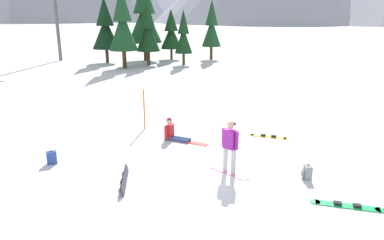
{
  "coord_description": "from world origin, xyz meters",
  "views": [
    {
      "loc": [
        -1.02,
        -9.77,
        4.96
      ],
      "look_at": [
        0.79,
        3.3,
        1.0
      ],
      "focal_mm": 33.73,
      "sensor_mm": 36.0,
      "label": 1
    }
  ],
  "objects_px": {
    "trail_marker_pole": "(144,109)",
    "pine_tree_short": "(212,27)",
    "backpack_grey": "(307,172)",
    "loose_snowboard_near_right": "(268,136)",
    "snowboarder_foreground": "(230,146)",
    "pine_tree_leaning": "(148,30)",
    "backpack_blue": "(52,158)",
    "loose_snowboard_far_spare": "(124,179)",
    "pine_tree_slender": "(105,27)",
    "pine_tree_tall": "(171,32)",
    "loose_snowboard_near_left": "(347,206)",
    "pine_tree_broad": "(183,35)",
    "pine_tree_young": "(144,16)",
    "snowboarder_midground": "(173,133)",
    "pine_tree_twin": "(123,23)"
  },
  "relations": [
    {
      "from": "trail_marker_pole",
      "to": "pine_tree_short",
      "type": "distance_m",
      "value": 25.07
    },
    {
      "from": "backpack_grey",
      "to": "loose_snowboard_near_right",
      "type": "bearing_deg",
      "value": 87.96
    },
    {
      "from": "snowboarder_foreground",
      "to": "pine_tree_leaning",
      "type": "relative_size",
      "value": 0.28
    },
    {
      "from": "snowboarder_foreground",
      "to": "backpack_blue",
      "type": "height_order",
      "value": "snowboarder_foreground"
    },
    {
      "from": "trail_marker_pole",
      "to": "loose_snowboard_far_spare",
      "type": "bearing_deg",
      "value": -97.35
    },
    {
      "from": "pine_tree_slender",
      "to": "pine_tree_tall",
      "type": "bearing_deg",
      "value": 15.48
    },
    {
      "from": "loose_snowboard_near_left",
      "to": "backpack_grey",
      "type": "distance_m",
      "value": 1.78
    },
    {
      "from": "loose_snowboard_near_right",
      "to": "backpack_grey",
      "type": "height_order",
      "value": "backpack_grey"
    },
    {
      "from": "loose_snowboard_near_right",
      "to": "pine_tree_broad",
      "type": "distance_m",
      "value": 21.74
    },
    {
      "from": "loose_snowboard_near_right",
      "to": "backpack_blue",
      "type": "xyz_separation_m",
      "value": [
        -8.24,
        -1.62,
        0.19
      ]
    },
    {
      "from": "loose_snowboard_near_right",
      "to": "loose_snowboard_far_spare",
      "type": "relative_size",
      "value": 0.86
    },
    {
      "from": "backpack_grey",
      "to": "trail_marker_pole",
      "type": "bearing_deg",
      "value": 130.88
    },
    {
      "from": "pine_tree_short",
      "to": "trail_marker_pole",
      "type": "bearing_deg",
      "value": -107.52
    },
    {
      "from": "pine_tree_leaning",
      "to": "loose_snowboard_near_left",
      "type": "bearing_deg",
      "value": -80.52
    },
    {
      "from": "snowboarder_foreground",
      "to": "pine_tree_broad",
      "type": "bearing_deg",
      "value": 86.77
    },
    {
      "from": "backpack_blue",
      "to": "trail_marker_pole",
      "type": "distance_m",
      "value": 4.7
    },
    {
      "from": "pine_tree_tall",
      "to": "backpack_grey",
      "type": "bearing_deg",
      "value": -86.74
    },
    {
      "from": "trail_marker_pole",
      "to": "pine_tree_young",
      "type": "xyz_separation_m",
      "value": [
        0.41,
        23.97,
        3.71
      ]
    },
    {
      "from": "snowboarder_foreground",
      "to": "pine_tree_tall",
      "type": "distance_m",
      "value": 29.38
    },
    {
      "from": "pine_tree_broad",
      "to": "pine_tree_tall",
      "type": "height_order",
      "value": "pine_tree_tall"
    },
    {
      "from": "loose_snowboard_far_spare",
      "to": "snowboarder_foreground",
      "type": "bearing_deg",
      "value": 4.66
    },
    {
      "from": "loose_snowboard_near_left",
      "to": "pine_tree_tall",
      "type": "bearing_deg",
      "value": 93.68
    },
    {
      "from": "pine_tree_short",
      "to": "pine_tree_tall",
      "type": "relative_size",
      "value": 1.19
    },
    {
      "from": "backpack_grey",
      "to": "backpack_blue",
      "type": "bearing_deg",
      "value": 164.2
    },
    {
      "from": "loose_snowboard_near_right",
      "to": "pine_tree_leaning",
      "type": "bearing_deg",
      "value": 101.37
    },
    {
      "from": "loose_snowboard_near_left",
      "to": "pine_tree_slender",
      "type": "height_order",
      "value": "pine_tree_slender"
    },
    {
      "from": "backpack_grey",
      "to": "pine_tree_broad",
      "type": "height_order",
      "value": "pine_tree_broad"
    },
    {
      "from": "snowboarder_foreground",
      "to": "pine_tree_broad",
      "type": "distance_m",
      "value": 24.84
    },
    {
      "from": "pine_tree_tall",
      "to": "pine_tree_broad",
      "type": "bearing_deg",
      "value": -80.01
    },
    {
      "from": "loose_snowboard_near_left",
      "to": "pine_tree_short",
      "type": "distance_m",
      "value": 31.47
    },
    {
      "from": "loose_snowboard_far_spare",
      "to": "pine_tree_leaning",
      "type": "relative_size",
      "value": 0.31
    },
    {
      "from": "loose_snowboard_far_spare",
      "to": "backpack_grey",
      "type": "xyz_separation_m",
      "value": [
        5.59,
        -0.46,
        0.08
      ]
    },
    {
      "from": "snowboarder_foreground",
      "to": "snowboarder_midground",
      "type": "relative_size",
      "value": 1.03
    },
    {
      "from": "snowboarder_foreground",
      "to": "snowboarder_midground",
      "type": "xyz_separation_m",
      "value": [
        -1.49,
        3.37,
        -0.62
      ]
    },
    {
      "from": "loose_snowboard_far_spare",
      "to": "backpack_grey",
      "type": "bearing_deg",
      "value": -4.67
    },
    {
      "from": "loose_snowboard_near_right",
      "to": "pine_tree_young",
      "type": "bearing_deg",
      "value": 100.24
    },
    {
      "from": "pine_tree_tall",
      "to": "pine_tree_twin",
      "type": "bearing_deg",
      "value": -129.37
    },
    {
      "from": "backpack_grey",
      "to": "pine_tree_leaning",
      "type": "relative_size",
      "value": 0.08
    },
    {
      "from": "pine_tree_slender",
      "to": "snowboarder_foreground",
      "type": "bearing_deg",
      "value": -77.42
    },
    {
      "from": "pine_tree_twin",
      "to": "pine_tree_broad",
      "type": "bearing_deg",
      "value": 12.82
    },
    {
      "from": "pine_tree_twin",
      "to": "pine_tree_slender",
      "type": "distance_m",
      "value": 4.46
    },
    {
      "from": "pine_tree_slender",
      "to": "pine_tree_tall",
      "type": "distance_m",
      "value": 6.99
    },
    {
      "from": "backpack_blue",
      "to": "pine_tree_short",
      "type": "relative_size",
      "value": 0.07
    },
    {
      "from": "snowboarder_midground",
      "to": "pine_tree_slender",
      "type": "relative_size",
      "value": 0.26
    },
    {
      "from": "backpack_blue",
      "to": "pine_tree_leaning",
      "type": "relative_size",
      "value": 0.08
    },
    {
      "from": "pine_tree_young",
      "to": "pine_tree_tall",
      "type": "height_order",
      "value": "pine_tree_young"
    },
    {
      "from": "pine_tree_young",
      "to": "pine_tree_leaning",
      "type": "bearing_deg",
      "value": -86.47
    },
    {
      "from": "backpack_grey",
      "to": "pine_tree_slender",
      "type": "relative_size",
      "value": 0.07
    },
    {
      "from": "loose_snowboard_far_spare",
      "to": "pine_tree_twin",
      "type": "xyz_separation_m",
      "value": [
        -0.93,
        23.71,
        3.87
      ]
    },
    {
      "from": "backpack_grey",
      "to": "pine_tree_slender",
      "type": "distance_m",
      "value": 29.59
    }
  ]
}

